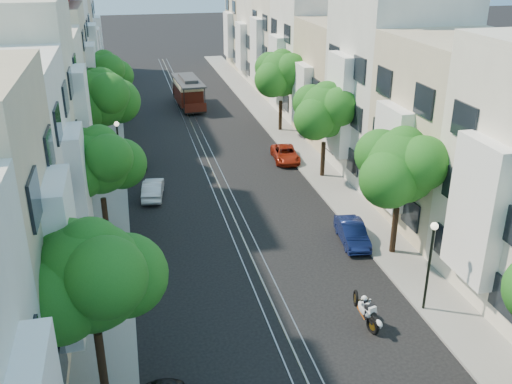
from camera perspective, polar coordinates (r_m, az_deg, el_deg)
ground at (r=45.45m, az=-5.38°, el=4.42°), size 200.00×200.00×0.00m
sidewalk_east at (r=46.87m, az=3.46°, el=5.15°), size 2.50×80.00×0.12m
sidewalk_west at (r=45.12m, az=-14.55°, el=3.69°), size 2.50×80.00×0.12m
rail_left at (r=45.38m, az=-6.07°, el=4.37°), size 0.06×80.00×0.02m
rail_slot at (r=45.45m, az=-5.38°, el=4.43°), size 0.06×80.00×0.02m
rail_right at (r=45.52m, az=-4.69°, el=4.49°), size 0.06×80.00×0.02m
lane_line at (r=45.45m, az=-5.38°, el=4.42°), size 0.08×80.00×0.01m
townhouses_east at (r=46.97m, az=9.17°, el=11.41°), size 7.75×72.00×12.00m
townhouses_west at (r=44.10m, az=-21.27°, el=9.23°), size 7.75×72.00×11.76m
tree_e_b at (r=28.66m, az=14.42°, el=2.33°), size 4.93×4.08×6.68m
tree_e_c at (r=38.28m, az=7.03°, el=7.93°), size 4.84×3.99×6.52m
tree_e_d at (r=48.40m, az=2.60°, el=11.64°), size 5.01×4.16×6.85m
tree_w_a at (r=19.43m, az=-16.05°, el=-8.34°), size 4.93×4.08×6.68m
tree_w_b at (r=30.46m, az=-15.30°, el=2.82°), size 4.72×3.87×6.27m
tree_w_c at (r=40.81m, az=-15.12°, el=8.95°), size 5.13×4.28×7.09m
tree_w_d at (r=51.65m, az=-14.88°, el=11.34°), size 4.84×3.99×6.52m
lamp_east at (r=25.06m, az=17.07°, el=-5.89°), size 0.32×0.32×4.16m
lamp_west at (r=38.52m, az=-13.60°, el=4.82°), size 0.32×0.32×4.16m
sportbike_rider at (r=24.57m, az=10.94°, el=-11.51°), size 0.67×1.95×1.36m
cable_car at (r=57.32m, az=-6.78°, el=10.04°), size 2.66×7.29×2.76m
parked_car_e_mid at (r=30.96m, az=9.60°, el=-4.04°), size 1.65×3.65×1.16m
parked_car_e_far at (r=42.36m, az=2.96°, el=3.82°), size 2.08×3.94×1.06m
parked_car_w_mid at (r=36.61m, az=-10.26°, el=0.31°), size 1.65×3.56×1.13m
parked_car_w_far at (r=42.02m, az=-11.83°, el=3.20°), size 1.40×3.22×1.08m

